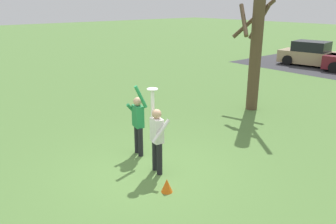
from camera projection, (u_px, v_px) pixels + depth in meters
The scene contains 8 objects.
ground_plane at pixel (147, 171), 8.61m from camera, with size 120.00×120.00×0.00m, color #567F3D.
person_catcher at pixel (157, 135), 8.25m from camera, with size 0.57×0.49×2.08m.
person_defender at pixel (138, 121), 9.25m from camera, with size 0.60×0.52×2.04m.
frisbee_disc at pixel (152, 89), 8.10m from camera, with size 0.26×0.26×0.02m, color white.
parked_car_tan at pixel (312, 55), 22.38m from camera, with size 4.32×2.48×1.59m.
bare_tree_tall at pixel (257, 29), 12.64m from camera, with size 2.01×1.99×6.26m.
lamppost_by_lot at pixel (257, 24), 22.94m from camera, with size 0.28×0.28×4.26m.
field_cone_orange at pixel (167, 185), 7.61m from camera, with size 0.26×0.26×0.32m, color orange.
Camera 1 is at (6.27, -4.54, 4.09)m, focal length 36.37 mm.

